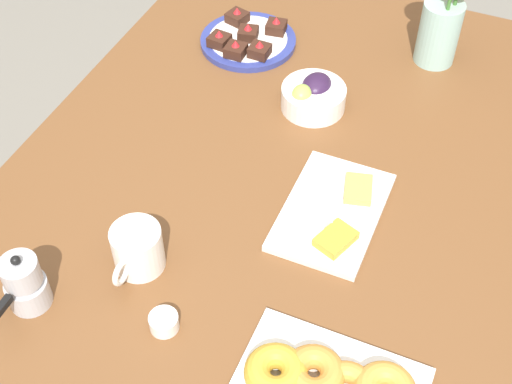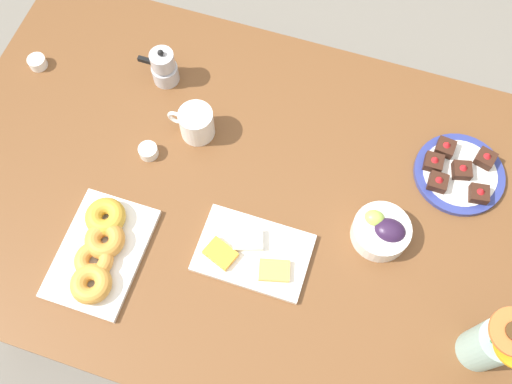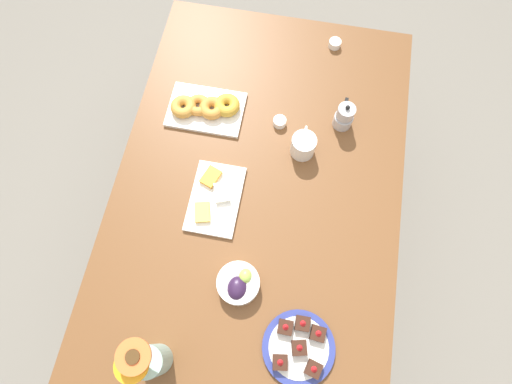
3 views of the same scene
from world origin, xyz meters
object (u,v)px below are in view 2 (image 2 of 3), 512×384
(moka_pot, at_px, (164,68))
(coffee_mug, at_px, (196,123))
(cheese_platter, at_px, (252,253))
(croissant_platter, at_px, (100,250))
(jam_cup_berry, at_px, (37,62))
(grape_bowl, at_px, (382,229))
(flower_vase, at_px, (491,345))
(dining_table, at_px, (256,212))
(dessert_plate, at_px, (459,173))
(jam_cup_honey, at_px, (148,151))

(moka_pot, bearing_deg, coffee_mug, 136.86)
(cheese_platter, bearing_deg, croissant_platter, 17.66)
(cheese_platter, relative_size, jam_cup_berry, 5.42)
(grape_bowl, distance_m, flower_vase, 0.34)
(croissant_platter, height_order, flower_vase, flower_vase)
(coffee_mug, distance_m, flower_vase, 0.84)
(grape_bowl, xyz_separation_m, cheese_platter, (0.27, 0.14, -0.02))
(coffee_mug, xyz_separation_m, jam_cup_berry, (0.48, -0.06, -0.03))
(cheese_platter, height_order, jam_cup_berry, cheese_platter)
(grape_bowl, bearing_deg, dining_table, 0.81)
(grape_bowl, height_order, croissant_platter, grape_bowl)
(coffee_mug, height_order, jam_cup_berry, coffee_mug)
(dining_table, relative_size, grape_bowl, 11.77)
(jam_cup_berry, height_order, dessert_plate, dessert_plate)
(dessert_plate, relative_size, flower_vase, 0.86)
(coffee_mug, distance_m, grape_bowl, 0.53)
(cheese_platter, bearing_deg, dessert_plate, -140.01)
(jam_cup_honey, relative_size, moka_pot, 0.40)
(cheese_platter, xyz_separation_m, jam_cup_berry, (0.72, -0.33, 0.00))
(jam_cup_honey, bearing_deg, dessert_plate, -166.38)
(coffee_mug, xyz_separation_m, grape_bowl, (-0.51, 0.13, -0.01))
(grape_bowl, xyz_separation_m, croissant_platter, (0.61, 0.25, -0.01))
(croissant_platter, height_order, moka_pot, moka_pot)
(dining_table, bearing_deg, croissant_platter, 39.21)
(moka_pot, bearing_deg, dining_table, 142.42)
(coffee_mug, height_order, croissant_platter, coffee_mug)
(croissant_platter, bearing_deg, grape_bowl, -157.74)
(cheese_platter, distance_m, croissant_platter, 0.35)
(moka_pot, bearing_deg, cheese_platter, 133.12)
(coffee_mug, distance_m, jam_cup_honey, 0.14)
(grape_bowl, bearing_deg, jam_cup_berry, -10.75)
(dining_table, xyz_separation_m, flower_vase, (-0.57, 0.20, 0.18))
(croissant_platter, bearing_deg, dining_table, -140.79)
(jam_cup_berry, xyz_separation_m, flower_vase, (-1.25, 0.39, 0.08))
(coffee_mug, distance_m, cheese_platter, 0.36)
(flower_vase, height_order, moka_pot, flower_vase)
(dining_table, distance_m, dessert_plate, 0.52)
(dining_table, distance_m, moka_pot, 0.45)
(dining_table, xyz_separation_m, grape_bowl, (-0.31, -0.00, 0.12))
(flower_vase, bearing_deg, croissant_platter, 3.11)
(flower_vase, bearing_deg, dessert_plate, -74.87)
(jam_cup_berry, bearing_deg, croissant_platter, 131.37)
(coffee_mug, xyz_separation_m, cheese_platter, (-0.24, 0.27, -0.03))
(grape_bowl, relative_size, dessert_plate, 0.61)
(flower_vase, relative_size, moka_pot, 2.17)
(flower_vase, bearing_deg, jam_cup_honey, -14.98)
(jam_cup_honey, xyz_separation_m, jam_cup_berry, (0.39, -0.16, 0.00))
(dessert_plate, bearing_deg, grape_bowl, 54.90)
(coffee_mug, bearing_deg, flower_vase, 156.85)
(coffee_mug, bearing_deg, jam_cup_berry, -7.19)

